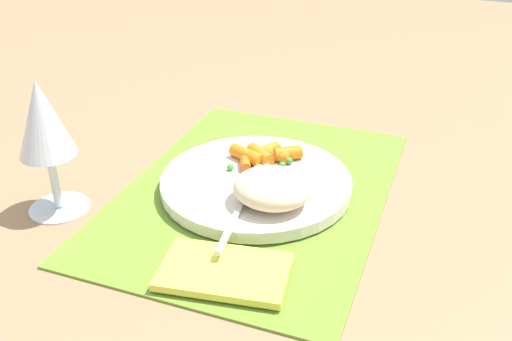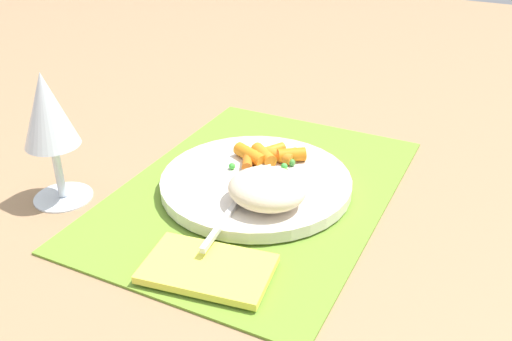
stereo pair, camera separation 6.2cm
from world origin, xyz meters
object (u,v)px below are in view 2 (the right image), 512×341
at_px(plate, 256,183).
at_px(wine_glass, 48,115).
at_px(rice_mound, 267,189).
at_px(fork, 244,192).
at_px(napkin, 208,269).
at_px(carrot_portion, 267,155).

relative_size(plate, wine_glass, 1.46).
relative_size(rice_mound, wine_glass, 0.56).
distance_m(plate, fork, 0.04).
xyz_separation_m(plate, fork, (-0.04, -0.00, 0.01)).
distance_m(plate, napkin, 0.17).
distance_m(plate, rice_mound, 0.06).
height_order(plate, fork, fork).
bearing_deg(wine_glass, fork, -70.29).
height_order(fork, wine_glass, wine_glass).
distance_m(carrot_portion, fork, 0.09).
relative_size(plate, carrot_portion, 2.51).
xyz_separation_m(carrot_portion, wine_glass, (-0.16, 0.20, 0.08)).
relative_size(rice_mound, fork, 0.46).
bearing_deg(rice_mound, napkin, 176.23).
bearing_deg(rice_mound, plate, 38.39).
xyz_separation_m(plate, napkin, (-0.17, -0.03, -0.00)).
height_order(carrot_portion, napkin, carrot_portion).
xyz_separation_m(plate, carrot_portion, (0.05, 0.01, 0.02)).
relative_size(rice_mound, carrot_portion, 0.96).
distance_m(rice_mound, wine_glass, 0.26).
bearing_deg(napkin, plate, 9.85).
xyz_separation_m(rice_mound, carrot_portion, (0.09, 0.04, -0.01)).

